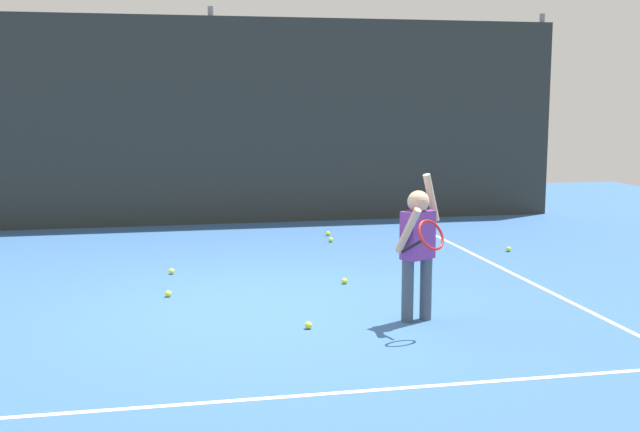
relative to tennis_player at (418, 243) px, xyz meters
The scene contains 14 objects.
ground_plane 1.77m from the tennis_player, 150.47° to the left, with size 20.00×20.00×0.00m, color #335B93.
court_line_baseline 2.26m from the tennis_player, 130.99° to the right, with size 9.00×0.05×0.00m, color white.
court_line_sideline 2.60m from the tennis_player, 46.11° to the left, with size 0.05×9.00×0.00m, color white.
back_fence_windscreen 6.35m from the tennis_player, 102.94° to the left, with size 11.58×0.08×3.30m, color #282D2B.
fence_post_1 6.42m from the tennis_player, 102.82° to the left, with size 0.09×0.09×3.45m, color slate.
fence_post_2 7.56m from the tennis_player, 55.59° to the left, with size 0.09×0.09×3.45m, color slate.
tennis_player is the anchor object (origin of this frame).
tennis_ball_0 4.69m from the tennis_player, 88.08° to the left, with size 0.07×0.07×0.07m, color #CCE033.
tennis_ball_1 1.75m from the tennis_player, 101.23° to the left, with size 0.07×0.07×0.07m, color #CCE033.
tennis_ball_2 3.78m from the tennis_player, 52.56° to the left, with size 0.07×0.07×0.07m, color #CCE033.
tennis_ball_3 4.17m from the tennis_player, 88.79° to the left, with size 0.07×0.07×0.07m, color #CCE033.
tennis_ball_4 2.70m from the tennis_player, 148.41° to the left, with size 0.07×0.07×0.07m, color #CCE033.
tennis_ball_5 1.24m from the tennis_player, behind, with size 0.07×0.07×0.07m, color #CCE033.
tennis_ball_6 3.34m from the tennis_player, 131.54° to the left, with size 0.07×0.07×0.07m, color #CCE033.
Camera 1 is at (-0.88, -7.59, 2.03)m, focal length 44.88 mm.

